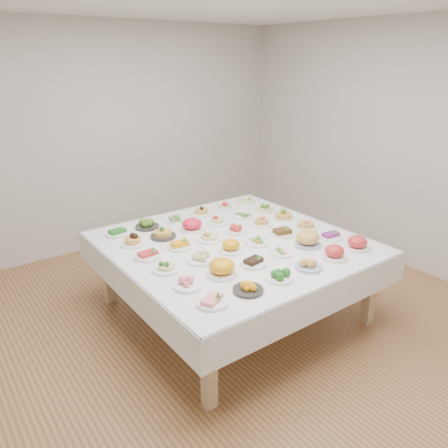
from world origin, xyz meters
TOP-DOWN VIEW (x-y plane):
  - room_envelope at (0.00, 0.00)m, footprint 5.02×5.02m
  - display_table at (0.18, 0.16)m, footprint 2.19×2.19m
  - dish_0 at (-0.62, -0.63)m, footprint 0.23×0.23m
  - dish_1 at (-0.31, -0.65)m, footprint 0.22×0.22m
  - dish_2 at (0.01, -0.65)m, footprint 0.21×0.21m
  - dish_3 at (0.33, -0.65)m, footprint 0.22×0.22m
  - dish_4 at (0.65, -0.64)m, footprint 0.22×0.22m
  - dish_5 at (0.96, -0.63)m, footprint 0.21×0.21m
  - dish_6 at (-0.63, -0.32)m, footprint 0.22×0.22m
  - dish_7 at (-0.31, -0.32)m, footprint 0.27×0.27m
  - dish_8 at (0.01, -0.33)m, footprint 0.22×0.22m
  - dish_9 at (0.34, -0.31)m, footprint 0.22×0.22m
  - dish_10 at (0.66, -0.32)m, footprint 0.28×0.28m
  - dish_11 at (0.97, -0.33)m, footprint 0.21×0.21m
  - dish_12 at (-0.62, 0.00)m, footprint 0.22×0.22m
  - dish_13 at (-0.31, -0.01)m, footprint 0.22×0.22m
  - dish_14 at (0.02, -0.01)m, footprint 0.22×0.22m
  - dish_15 at (0.33, -0.01)m, footprint 0.23×0.23m
  - dish_16 at (0.65, -0.00)m, footprint 0.21×0.21m
  - dish_17 at (0.96, -0.01)m, footprint 0.24×0.24m
  - dish_18 at (-0.63, 0.32)m, footprint 0.23×0.23m
  - dish_19 at (-0.31, 0.32)m, footprint 0.21×0.21m
  - dish_20 at (0.01, 0.31)m, footprint 0.23×0.23m
  - dish_21 at (0.34, 0.32)m, footprint 0.21×0.21m
  - dish_22 at (0.66, 0.32)m, footprint 0.22×0.22m
  - dish_23 at (0.97, 0.31)m, footprint 0.21×0.21m
  - dish_24 at (-0.61, 0.64)m, footprint 0.22×0.22m
  - dish_25 at (-0.30, 0.63)m, footprint 0.24×0.24m
  - dish_26 at (0.02, 0.63)m, footprint 0.23×0.23m
  - dish_27 at (0.34, 0.63)m, footprint 0.23×0.23m
  - dish_28 at (0.66, 0.63)m, footprint 0.22×0.22m
  - dish_29 at (0.97, 0.63)m, footprint 0.22×0.22m
  - dish_30 at (-0.63, 0.95)m, footprint 0.23×0.23m
  - dish_31 at (-0.31, 0.95)m, footprint 0.24×0.24m
  - dish_32 at (0.01, 0.94)m, footprint 0.22×0.22m
  - dish_33 at (0.34, 0.95)m, footprint 0.23×0.23m
  - dish_34 at (0.66, 0.96)m, footprint 0.22×0.22m
  - dish_35 at (0.97, 0.96)m, footprint 0.22×0.22m

SIDE VIEW (x-z plane):
  - display_table at x=0.18m, z-range 0.31..1.06m
  - dish_9 at x=0.34m, z-range 0.74..0.79m
  - dish_15 at x=0.33m, z-range 0.74..0.79m
  - dish_28 at x=0.66m, z-range 0.75..0.80m
  - dish_32 at x=0.01m, z-range 0.75..0.80m
  - dish_30 at x=-0.63m, z-range 0.74..0.83m
  - dish_8 at x=0.01m, z-range 0.74..0.83m
  - dish_16 at x=0.65m, z-range 0.74..0.83m
  - dish_6 at x=-0.63m, z-range 0.74..0.83m
  - dish_1 at x=-0.31m, z-range 0.74..0.83m
  - dish_21 at x=0.34m, z-range 0.74..0.83m
  - dish_2 at x=0.01m, z-range 0.74..0.84m
  - dish_19 at x=-0.31m, z-range 0.74..0.84m
  - dish_35 at x=0.97m, z-range 0.74..0.84m
  - dish_11 at x=0.97m, z-range 0.74..0.84m
  - dish_0 at x=-0.62m, z-range 0.74..0.84m
  - dish_31 at x=-0.31m, z-range 0.74..0.84m
  - dish_3 at x=0.33m, z-range 0.74..0.84m
  - dish_18 at x=-0.63m, z-range 0.74..0.85m
  - dish_27 at x=0.34m, z-range 0.74..0.86m
  - dish_13 at x=-0.31m, z-range 0.75..0.85m
  - dish_33 at x=0.34m, z-range 0.74..0.86m
  - dish_24 at x=-0.61m, z-range 0.74..0.86m
  - dish_4 at x=0.65m, z-range 0.74..0.86m
  - dish_20 at x=0.01m, z-range 0.74..0.87m
  - dish_22 at x=0.66m, z-range 0.74..0.87m
  - dish_34 at x=0.66m, z-range 0.75..0.87m
  - dish_5 at x=0.96m, z-range 0.75..0.87m
  - dish_14 at x=0.02m, z-range 0.75..0.87m
  - dish_12 at x=-0.62m, z-range 0.75..0.87m
  - dish_25 at x=-0.30m, z-range 0.74..0.88m
  - dish_29 at x=0.97m, z-range 0.75..0.88m
  - dish_17 at x=0.96m, z-range 0.75..0.88m
  - dish_23 at x=0.97m, z-range 0.75..0.88m
  - dish_26 at x=0.02m, z-range 0.75..0.90m
  - dish_7 at x=-0.31m, z-range 0.75..0.90m
  - dish_10 at x=0.66m, z-range 0.75..0.90m
  - room_envelope at x=0.00m, z-range 0.43..3.24m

